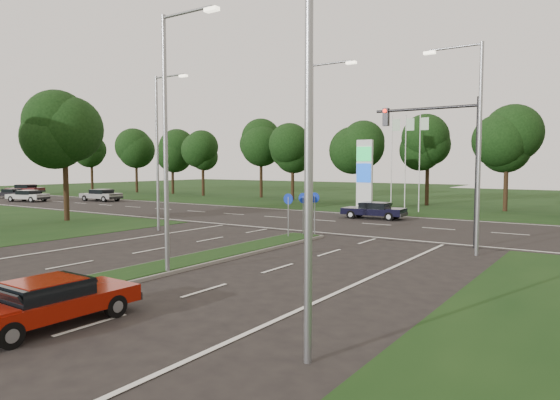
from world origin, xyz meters
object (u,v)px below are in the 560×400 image
Objects in this scene: navy_sedan at (374,210)px; far_car_a at (101,195)px; red_sedan at (48,301)px; far_car_c at (11,193)px; far_car_d at (25,189)px; far_car_b at (28,196)px.

far_car_a is (-31.18, -0.07, 0.05)m from navy_sedan.
red_sedan is 26.79m from navy_sedan.
far_car_c is 7.37m from far_car_d.
navy_sedan is 0.90× the size of far_car_d.
far_car_c is at bearing 153.97° from red_sedan.
far_car_d reaches higher than red_sedan.
far_car_b reaches higher than red_sedan.
red_sedan is 1.02× the size of far_car_c.
red_sedan is 60.30m from far_car_d.
far_car_b is at bearing -124.93° from far_car_c.
far_car_b is at bearing 123.61° from far_car_a.
navy_sedan is at bearing -97.43° from far_car_b.
navy_sedan is at bearing -95.86° from far_car_a.
far_car_d is at bearing 152.31° from red_sedan.
red_sedan is 53.11m from far_car_c.
far_car_c is (-47.47, 23.83, -0.03)m from red_sedan.
far_car_c is (-7.31, 2.09, -0.08)m from far_car_b.
red_sedan is 43.42m from far_car_a.
far_car_b is 0.91× the size of far_car_d.
red_sedan is 0.93× the size of navy_sedan.
far_car_b is at bearing 152.19° from red_sedan.
navy_sedan is 49.93m from far_car_d.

